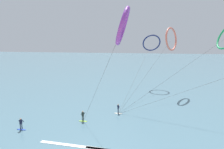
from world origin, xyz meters
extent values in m
cube|color=slate|center=(0.00, 105.31, 0.04)|extent=(400.00, 200.00, 0.08)
ellipsoid|color=#2647B7|center=(-11.03, 10.91, 0.11)|extent=(1.40, 0.40, 0.06)
cylinder|color=#191E38|center=(-11.02, 11.05, 0.54)|extent=(0.12, 0.12, 0.80)
cylinder|color=#191E38|center=(-11.05, 10.77, 0.54)|extent=(0.12, 0.12, 0.80)
cube|color=#191E38|center=(-11.03, 10.91, 1.25)|extent=(0.23, 0.34, 0.62)
sphere|color=tan|center=(-11.03, 10.91, 1.67)|extent=(0.22, 0.22, 0.22)
cylinder|color=#191E38|center=(-11.01, 11.25, 1.30)|extent=(0.51, 0.14, 0.39)
cylinder|color=#191E38|center=(-11.06, 10.81, 1.30)|extent=(0.51, 0.14, 0.39)
ellipsoid|color=#8CC62D|center=(-3.57, 15.25, 0.11)|extent=(1.40, 0.40, 0.06)
cylinder|color=#1E2823|center=(-3.45, 15.18, 0.54)|extent=(0.12, 0.12, 0.80)
cylinder|color=#1E2823|center=(-3.69, 15.33, 0.54)|extent=(0.12, 0.12, 0.80)
cube|color=#1E2823|center=(-3.57, 15.25, 1.25)|extent=(0.38, 0.33, 0.62)
sphere|color=tan|center=(-3.57, 15.25, 1.67)|extent=(0.22, 0.22, 0.22)
cylinder|color=#1E2823|center=(-3.38, 15.26, 1.30)|extent=(0.33, 0.48, 0.39)
cylinder|color=#1E2823|center=(-3.76, 15.49, 1.30)|extent=(0.33, 0.48, 0.39)
ellipsoid|color=silver|center=(1.25, 19.46, 0.11)|extent=(1.40, 0.40, 0.06)
cylinder|color=#191E38|center=(1.25, 19.60, 0.54)|extent=(0.12, 0.12, 0.80)
cylinder|color=#191E38|center=(1.24, 19.32, 0.54)|extent=(0.12, 0.12, 0.80)
cube|color=#191E38|center=(1.25, 19.46, 1.25)|extent=(0.20, 0.32, 0.62)
sphere|color=tan|center=(1.25, 19.46, 1.67)|extent=(0.22, 0.22, 0.22)
cylinder|color=#191E38|center=(1.25, 19.80, 1.30)|extent=(0.50, 0.10, 0.39)
cylinder|color=#191E38|center=(1.24, 19.36, 1.30)|extent=(0.50, 0.10, 0.39)
cylinder|color=#3F3F3F|center=(13.51, 18.37, 5.63)|extent=(24.54, 2.20, 11.27)
torus|color=navy|center=(6.69, 41.54, 11.99)|extent=(5.35, 3.68, 4.47)
cylinder|color=#3F3F3F|center=(3.97, 30.50, 5.91)|extent=(5.47, 22.10, 11.84)
cylinder|color=#3F3F3F|center=(9.66, 20.36, 6.60)|extent=(16.85, 1.83, 13.21)
torus|color=#EA7260|center=(11.07, 35.35, 12.89)|extent=(3.70, 5.22, 5.51)
cylinder|color=#3F3F3F|center=(6.16, 27.40, 6.34)|extent=(9.86, 15.92, 12.71)
torus|color=purple|center=(3.25, 9.84, 13.80)|extent=(1.92, 4.34, 4.18)
cylinder|color=#3F3F3F|center=(-0.16, 12.55, 6.80)|extent=(6.85, 5.44, 13.60)
camera|label=1|loc=(6.08, -10.37, 12.05)|focal=29.78mm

